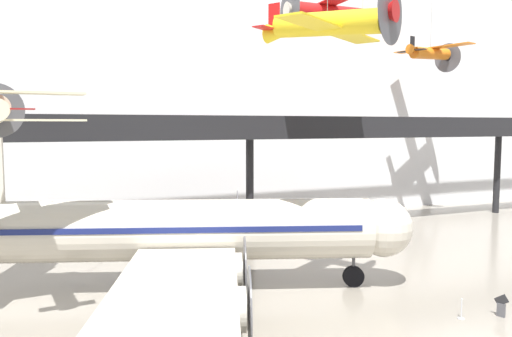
{
  "coord_description": "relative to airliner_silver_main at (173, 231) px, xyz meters",
  "views": [
    {
      "loc": [
        -16.69,
        -15.35,
        9.96
      ],
      "look_at": [
        -5.11,
        12.25,
        7.34
      ],
      "focal_mm": 35.0,
      "sensor_mm": 36.0,
      "label": 1
    }
  ],
  "objects": [
    {
      "name": "airliner_silver_main",
      "position": [
        0.0,
        0.0,
        0.0
      ],
      "size": [
        28.61,
        33.37,
        10.62
      ],
      "rotation": [
        0.0,
        0.0,
        -0.34
      ],
      "color": "beige",
      "rests_on": "ground"
    },
    {
      "name": "stanchion_barrier",
      "position": [
        12.59,
        -10.12,
        -3.31
      ],
      "size": [
        0.36,
        0.36,
        1.08
      ],
      "color": "#B2B5BA",
      "rests_on": "ground"
    },
    {
      "name": "info_sign_pedestal",
      "position": [
        14.72,
        -10.71,
        -3.18
      ],
      "size": [
        0.28,
        0.75,
        1.24
      ],
      "rotation": [
        0.0,
        0.0,
        0.32
      ],
      "color": "#4C4C51",
      "rests_on": "ground"
    },
    {
      "name": "suspended_plane_red_highwing",
      "position": [
        13.9,
        5.47,
        15.08
      ],
      "size": [
        7.59,
        9.33,
        6.08
      ],
      "rotation": [
        0.0,
        0.0,
        3.13
      ],
      "color": "red"
    },
    {
      "name": "suspended_plane_orange_highwing",
      "position": [
        31.32,
        13.68,
        14.01
      ],
      "size": [
        7.53,
        9.01,
        7.25
      ],
      "rotation": [
        0.0,
        0.0,
        0.26
      ],
      "color": "orange"
    },
    {
      "name": "mezzanine_walkway",
      "position": [
        9.89,
        11.25,
        5.42
      ],
      "size": [
        110.0,
        3.2,
        10.74
      ],
      "color": "black",
      "rests_on": "ground"
    },
    {
      "name": "hangar_back_wall",
      "position": [
        9.89,
        21.05,
        9.91
      ],
      "size": [
        140.0,
        3.0,
        27.08
      ],
      "color": "white",
      "rests_on": "ground"
    },
    {
      "name": "suspended_plane_yellow_lowwing",
      "position": [
        7.8,
        -4.41,
        11.91
      ],
      "size": [
        9.06,
        8.23,
        8.88
      ],
      "rotation": [
        0.0,
        0.0,
        5.27
      ],
      "color": "yellow"
    }
  ]
}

